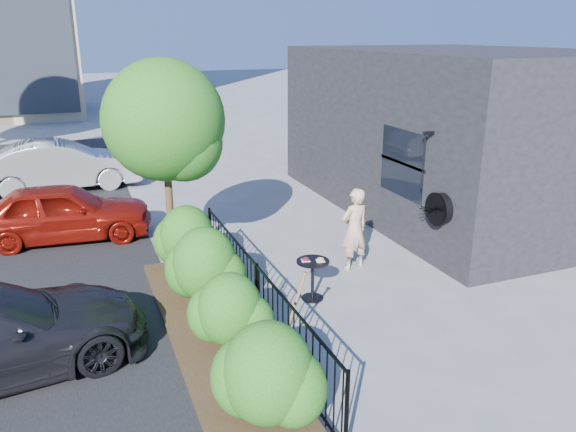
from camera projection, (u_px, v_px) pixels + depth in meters
name	position (u px, v px, depth m)	size (l,w,h in m)	color
ground	(344.00, 312.00, 9.29)	(120.00, 120.00, 0.00)	gray
shop_building	(458.00, 129.00, 14.54)	(6.22, 9.00, 4.00)	black
fence	(257.00, 296.00, 8.59)	(0.05, 6.05, 1.10)	black
planting_bed	(214.00, 334.00, 8.51)	(1.30, 6.00, 0.08)	#382616
shrubs	(217.00, 291.00, 8.43)	(1.10, 5.60, 1.24)	#286116
patio_tree	(168.00, 128.00, 10.09)	(2.20, 2.20, 3.94)	#3F2B19
cafe_table	(313.00, 273.00, 9.59)	(0.57, 0.57, 0.76)	black
woman	(355.00, 229.00, 10.75)	(0.59, 0.39, 1.62)	tan
shovel	(292.00, 317.00, 7.98)	(0.43, 0.16, 1.25)	brown
car_red	(62.00, 212.00, 12.32)	(1.52, 3.77, 1.29)	maroon
car_silver	(61.00, 165.00, 16.25)	(1.53, 4.38, 1.44)	#A2A2A6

